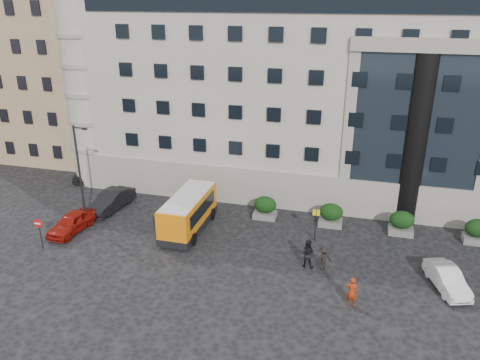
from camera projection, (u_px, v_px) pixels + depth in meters
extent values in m
plane|color=black|center=(222.00, 266.00, 30.92)|extent=(120.00, 120.00, 0.00)
cube|color=#9D978B|center=(345.00, 79.00, 45.87)|extent=(44.00, 24.00, 18.00)
cylinder|color=black|center=(415.00, 142.00, 34.87)|extent=(1.80, 1.80, 13.00)
cube|color=#997759|center=(64.00, 60.00, 50.89)|extent=(14.00, 14.00, 20.00)
cube|color=#82614C|center=(119.00, 37.00, 67.39)|extent=(13.00, 13.00, 22.00)
cube|color=#5C5C5A|center=(204.00, 208.00, 38.78)|extent=(1.80, 1.20, 0.50)
ellipsoid|color=black|center=(203.00, 198.00, 38.44)|extent=(1.80, 1.26, 1.34)
cube|color=#5C5C5A|center=(265.00, 215.00, 37.53)|extent=(1.80, 1.20, 0.50)
ellipsoid|color=black|center=(265.00, 205.00, 37.19)|extent=(1.80, 1.26, 1.34)
cube|color=#5C5C5A|center=(330.00, 223.00, 36.29)|extent=(1.80, 1.20, 0.50)
ellipsoid|color=black|center=(331.00, 212.00, 35.95)|extent=(1.80, 1.26, 1.34)
cube|color=#5C5C5A|center=(401.00, 231.00, 35.04)|extent=(1.80, 1.20, 0.50)
ellipsoid|color=black|center=(402.00, 220.00, 34.70)|extent=(1.80, 1.26, 1.34)
cube|color=#5C5C5A|center=(476.00, 239.00, 33.79)|extent=(1.80, 1.20, 0.50)
ellipsoid|color=black|center=(478.00, 228.00, 33.45)|extent=(1.80, 1.26, 1.34)
cylinder|color=#262628|center=(80.00, 177.00, 35.00)|extent=(0.16, 0.16, 8.00)
cylinder|color=#262628|center=(79.00, 128.00, 33.46)|extent=(0.90, 0.12, 0.12)
cube|color=black|center=(85.00, 129.00, 33.37)|extent=(0.35, 0.18, 0.14)
cylinder|color=#262628|center=(315.00, 226.00, 33.62)|extent=(0.08, 0.08, 2.50)
cube|color=yellow|center=(316.00, 213.00, 33.23)|extent=(0.50, 0.06, 0.45)
cylinder|color=#262628|center=(41.00, 234.00, 32.73)|extent=(0.08, 0.08, 2.20)
cylinder|color=red|center=(38.00, 223.00, 32.34)|extent=(0.64, 0.05, 0.64)
cube|color=white|center=(38.00, 224.00, 32.30)|extent=(0.45, 0.04, 0.10)
cube|color=orange|center=(188.00, 210.00, 35.16)|extent=(2.33, 6.68, 2.21)
cube|color=black|center=(189.00, 224.00, 35.61)|extent=(2.37, 6.72, 0.55)
cube|color=black|center=(188.00, 207.00, 35.09)|extent=(2.38, 5.22, 1.00)
cube|color=silver|center=(188.00, 197.00, 34.77)|extent=(2.21, 6.35, 0.18)
cylinder|color=black|center=(164.00, 235.00, 33.98)|extent=(0.29, 0.90, 0.90)
cylinder|color=black|center=(193.00, 239.00, 33.42)|extent=(0.29, 0.90, 0.90)
cylinder|color=black|center=(185.00, 211.00, 37.80)|extent=(0.29, 0.90, 0.90)
cylinder|color=black|center=(212.00, 214.00, 37.24)|extent=(0.29, 0.90, 0.90)
cube|color=maroon|center=(155.00, 142.00, 50.64)|extent=(3.38, 4.54, 2.85)
cube|color=maroon|center=(148.00, 155.00, 48.07)|extent=(2.82, 2.28, 1.94)
cube|color=black|center=(146.00, 154.00, 47.18)|extent=(2.15, 0.54, 0.91)
cylinder|color=black|center=(137.00, 162.00, 48.56)|extent=(0.48, 1.00, 0.96)
cylinder|color=black|center=(161.00, 163.00, 48.41)|extent=(0.48, 1.00, 0.96)
cylinder|color=black|center=(146.00, 151.00, 52.04)|extent=(0.48, 1.00, 0.96)
cylinder|color=black|center=(168.00, 151.00, 51.89)|extent=(0.48, 1.00, 0.96)
imported|color=maroon|center=(71.00, 223.00, 35.19)|extent=(2.11, 4.45, 1.47)
imported|color=black|center=(111.00, 200.00, 38.84)|extent=(2.27, 4.97, 1.58)
imported|color=black|center=(91.00, 171.00, 45.51)|extent=(1.99, 4.64, 1.33)
imported|color=black|center=(116.00, 161.00, 48.54)|extent=(2.21, 4.50, 1.23)
imported|color=silver|center=(447.00, 279.00, 28.42)|extent=(2.59, 4.25, 1.32)
imported|color=maroon|center=(352.00, 292.00, 26.72)|extent=(0.70, 0.47, 1.88)
imported|color=black|center=(307.00, 253.00, 30.56)|extent=(1.02, 0.84, 1.96)
imported|color=black|center=(324.00, 258.00, 30.28)|extent=(1.24, 1.00, 1.67)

